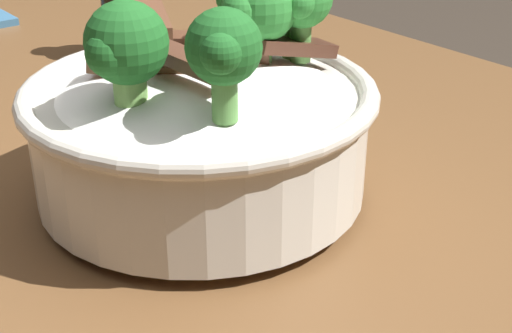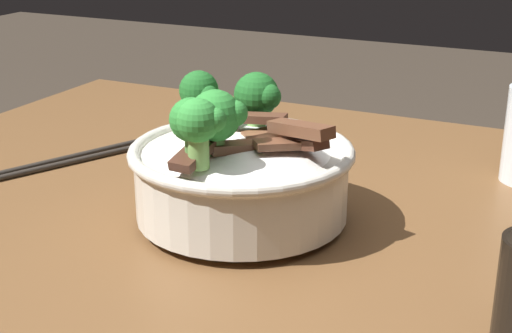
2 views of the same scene
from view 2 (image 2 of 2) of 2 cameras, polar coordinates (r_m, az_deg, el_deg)
dining_table at (r=0.78m, az=4.65°, el=-11.76°), size 1.13×0.80×0.79m
rice_bowl at (r=0.72m, az=-1.23°, el=0.02°), size 0.22×0.22×0.14m
chopsticks_pair at (r=0.92m, az=-14.55°, el=0.38°), size 0.12×0.22×0.01m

